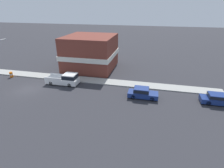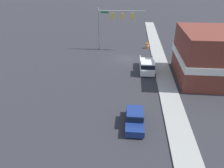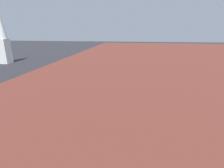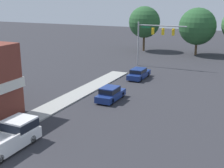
% 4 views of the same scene
% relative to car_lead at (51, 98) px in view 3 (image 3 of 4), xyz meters
% --- Properties ---
extents(car_lead, '(1.75, 4.27, 1.53)m').
position_rel_car_lead_xyz_m(car_lead, '(0.00, 0.00, 0.00)').
color(car_lead, black).
rests_on(car_lead, ground).
extents(pickup_truck_parked, '(2.04, 5.42, 1.92)m').
position_rel_car_lead_xyz_m(pickup_truck_parked, '(-1.82, -12.92, 0.15)').
color(pickup_truck_parked, black).
rests_on(pickup_truck_parked, ground).
extents(church_steeple, '(2.32, 2.32, 12.02)m').
position_rel_car_lead_xyz_m(church_steeple, '(20.69, 21.35, 5.50)').
color(church_steeple, white).
rests_on(church_steeple, ground).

